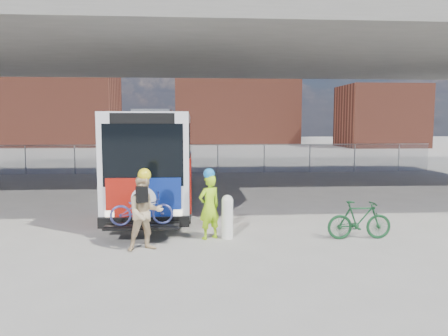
{
  "coord_description": "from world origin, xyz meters",
  "views": [
    {
      "loc": [
        -0.62,
        -15.85,
        3.26
      ],
      "look_at": [
        0.51,
        -0.19,
        1.6
      ],
      "focal_mm": 35.0,
      "sensor_mm": 36.0,
      "label": 1
    }
  ],
  "objects": [
    {
      "name": "cyclist_tan",
      "position": [
        -1.83,
        -4.87,
        0.99
      ],
      "size": [
        1.12,
        1.0,
        2.11
      ],
      "rotation": [
        0.0,
        0.0,
        0.35
      ],
      "color": "#D3B587",
      "rests_on": "ground"
    },
    {
      "name": "smokestack",
      "position": [
        14.0,
        55.0,
        12.5
      ],
      "size": [
        2.2,
        2.2,
        25.0
      ],
      "primitive_type": "cylinder",
      "color": "brown",
      "rests_on": "ground"
    },
    {
      "name": "brick_buildings",
      "position": [
        1.23,
        48.23,
        5.42
      ],
      "size": [
        54.0,
        22.0,
        12.0
      ],
      "color": "brown",
      "rests_on": "ground"
    },
    {
      "name": "overpass",
      "position": [
        0.0,
        4.0,
        6.54
      ],
      "size": [
        40.0,
        16.0,
        7.95
      ],
      "color": "#605E59",
      "rests_on": "ground"
    },
    {
      "name": "chainlink_fence",
      "position": [
        0.0,
        12.0,
        1.42
      ],
      "size": [
        30.0,
        0.06,
        30.0
      ],
      "color": "gray",
      "rests_on": "ground"
    },
    {
      "name": "bollard",
      "position": [
        0.34,
        -3.9,
        0.66
      ],
      "size": [
        0.32,
        0.32,
        1.24
      ],
      "color": "white",
      "rests_on": "ground"
    },
    {
      "name": "ground",
      "position": [
        0.0,
        0.0,
        0.0
      ],
      "size": [
        160.0,
        160.0,
        0.0
      ],
      "primitive_type": "plane",
      "color": "#9E9991",
      "rests_on": "ground"
    },
    {
      "name": "bus",
      "position": [
        -2.0,
        2.43,
        2.11
      ],
      "size": [
        2.67,
        12.94,
        3.69
      ],
      "color": "silver",
      "rests_on": "ground"
    },
    {
      "name": "cyclist_hivis",
      "position": [
        -0.17,
        -3.9,
        0.96
      ],
      "size": [
        0.79,
        0.71,
        1.99
      ],
      "rotation": [
        0.0,
        0.0,
        3.67
      ],
      "color": "#A5E818",
      "rests_on": "ground"
    },
    {
      "name": "bike_parked",
      "position": [
        4.0,
        -4.24,
        0.54
      ],
      "size": [
        1.8,
        0.53,
        1.08
      ],
      "primitive_type": "imported",
      "rotation": [
        0.0,
        0.0,
        1.56
      ],
      "color": "#164724",
      "rests_on": "ground"
    }
  ]
}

